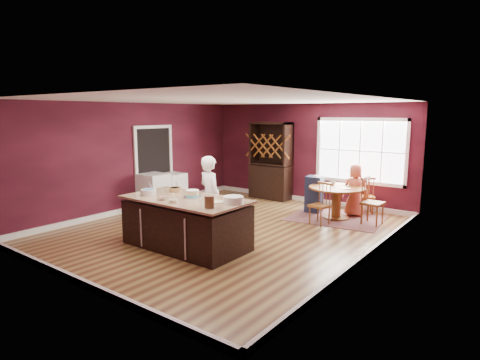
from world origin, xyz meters
name	(u,v)px	position (x,y,z in m)	size (l,w,h in m)	color
room_shell	(228,167)	(0.00, 0.00, 1.35)	(7.00, 7.00, 7.00)	olive
window	(360,151)	(1.50, 3.47, 1.50)	(2.36, 0.10, 1.66)	white
doorway	(154,167)	(-2.97, 0.60, 1.02)	(0.08, 1.26, 2.13)	white
kitchen_island	(186,224)	(0.08, -1.32, 0.44)	(2.34, 1.22, 0.92)	black
dining_table	(337,196)	(1.44, 2.25, 0.53)	(1.29, 1.29, 0.75)	brown
baker	(210,197)	(0.01, -0.57, 0.81)	(0.59, 0.39, 1.62)	white
layer_cake	(192,194)	(0.14, -1.21, 0.99)	(0.34, 0.34, 0.14)	silver
bowl_blue	(149,192)	(-0.67, -1.54, 0.97)	(0.28, 0.28, 0.11)	silver
bowl_yellow	(175,190)	(-0.51, -1.02, 0.96)	(0.23, 0.23, 0.09)	tan
bowl_pink	(163,198)	(-0.14, -1.68, 0.95)	(0.15, 0.15, 0.06)	silver
bowl_olive	(174,201)	(0.19, -1.72, 0.95)	(0.15, 0.15, 0.06)	beige
drinking_glass	(200,197)	(0.47, -1.37, 0.99)	(0.07, 0.07, 0.15)	silver
dinner_plate	(216,202)	(0.75, -1.27, 0.93)	(0.29, 0.29, 0.02)	beige
white_tub	(233,200)	(1.03, -1.13, 0.98)	(0.35, 0.35, 0.12)	silver
stoneware_crock	(209,202)	(0.92, -1.63, 1.02)	(0.17, 0.17, 0.20)	#523625
toy_figurine	(208,204)	(0.83, -1.54, 0.96)	(0.05, 0.05, 0.08)	#F3B30B
rug	(336,218)	(1.44, 2.25, 0.01)	(2.07, 1.60, 0.01)	brown
chair_east	(373,201)	(2.29, 2.26, 0.53)	(0.45, 0.42, 1.06)	olive
chair_south	(320,204)	(1.37, 1.52, 0.47)	(0.40, 0.38, 0.95)	brown
chair_north	(366,195)	(1.84, 3.10, 0.47)	(0.40, 0.38, 0.94)	brown
seated_woman	(355,190)	(1.70, 2.73, 0.63)	(0.62, 0.40, 1.26)	#BD5942
high_chair	(314,193)	(0.75, 2.50, 0.47)	(0.38, 0.38, 0.95)	#121C34
toddler	(315,179)	(0.69, 2.60, 0.81)	(0.18, 0.14, 0.26)	#8CA5BF
table_plate	(347,188)	(1.71, 2.16, 0.76)	(0.21, 0.21, 0.02)	beige
table_cup	(333,183)	(1.25, 2.45, 0.80)	(0.12, 0.12, 0.09)	silver
hutch	(271,161)	(-1.01, 3.22, 1.10)	(1.20, 0.50, 2.19)	#3C1D12
washer	(154,192)	(-2.64, 0.28, 0.46)	(0.64, 0.62, 0.93)	silver
dryer	(173,189)	(-2.64, 0.92, 0.43)	(0.59, 0.57, 0.86)	white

